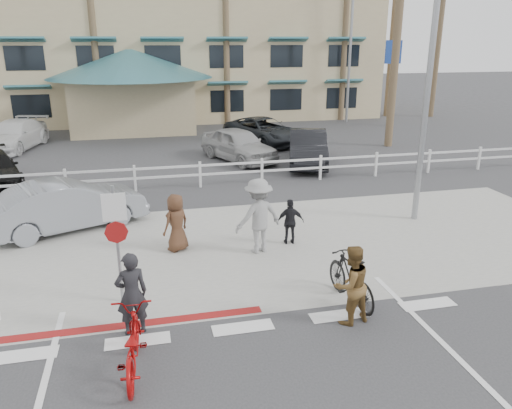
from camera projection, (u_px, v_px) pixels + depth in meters
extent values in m
plane|color=#333335|center=(249.00, 346.00, 9.16)|extent=(140.00, 140.00, 0.00)
cube|color=gray|center=(213.00, 250.00, 13.32)|extent=(22.00, 7.00, 0.01)
cube|color=#333335|center=(196.00, 204.00, 17.02)|extent=(40.00, 5.00, 0.01)
cube|color=#333335|center=(175.00, 148.00, 25.80)|extent=(50.00, 16.00, 0.01)
cube|color=maroon|center=(85.00, 330.00, 9.63)|extent=(7.00, 0.25, 0.02)
imported|color=#930808|center=(132.00, 344.00, 8.31)|extent=(0.81, 2.01, 1.04)
imported|color=black|center=(132.00, 294.00, 9.32)|extent=(0.68, 0.52, 1.66)
imported|color=black|center=(351.00, 278.00, 10.53)|extent=(0.75, 1.89, 1.11)
imported|color=brown|center=(351.00, 285.00, 9.69)|extent=(0.92, 0.79, 1.63)
imported|color=gray|center=(258.00, 216.00, 12.92)|extent=(1.45, 1.09, 2.00)
imported|color=black|center=(290.00, 222.00, 13.55)|extent=(0.78, 0.40, 1.27)
imported|color=#4A2D1C|center=(176.00, 223.00, 13.07)|extent=(0.91, 0.85, 1.56)
imported|color=gray|center=(67.00, 205.00, 14.59)|extent=(4.74, 3.22, 1.48)
imported|color=#9E9E9E|center=(239.00, 145.00, 22.90)|extent=(3.37, 4.76, 1.50)
imported|color=black|center=(308.00, 148.00, 22.18)|extent=(2.88, 4.87, 1.52)
imported|color=silver|center=(14.00, 135.00, 25.26)|extent=(3.15, 5.33, 1.45)
imported|color=black|center=(264.00, 131.00, 26.62)|extent=(4.11, 5.49, 1.39)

